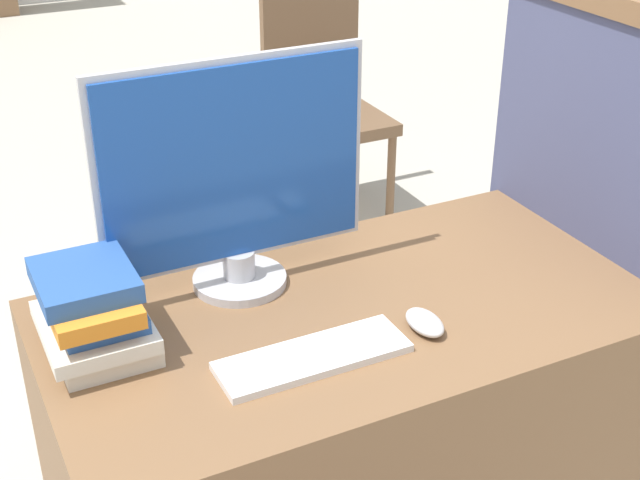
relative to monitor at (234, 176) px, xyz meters
The scene contains 7 objects.
desk 0.68m from the monitor, 49.17° to the right, with size 1.28×0.69×0.74m.
carrel_divider 0.91m from the monitor, 12.15° to the right, with size 0.07×0.73×1.33m.
monitor is the anchor object (origin of this frame).
keyboard 0.42m from the monitor, 86.56° to the right, with size 0.38×0.12×0.02m.
mouse 0.49m from the monitor, 51.34° to the right, with size 0.06×0.11×0.03m.
book_stack 0.40m from the monitor, 162.57° to the right, with size 0.20×0.28×0.18m.
far_chair 1.99m from the monitor, 58.24° to the left, with size 0.44×0.44×0.97m.
Camera 1 is at (-0.76, -1.05, 1.75)m, focal length 50.00 mm.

